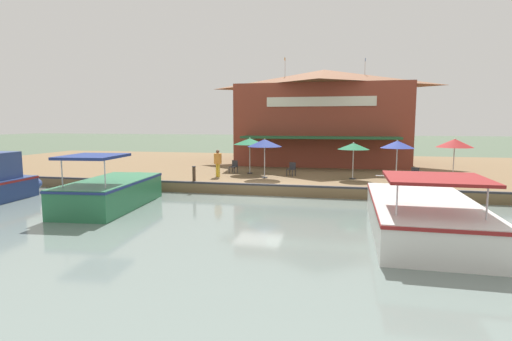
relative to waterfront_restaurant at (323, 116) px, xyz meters
The scene contains 19 objects.
ground_plane 14.92m from the waterfront_restaurant, 10.66° to the right, with size 220.00×220.00×0.00m, color #4C5B47.
quay_deck 5.81m from the waterfront_restaurant, 41.55° to the right, with size 22.00×56.00×0.60m, color brown.
quay_edge_fender 14.64m from the waterfront_restaurant, 10.74° to the right, with size 0.20×50.40×0.10m, color #2D2D33.
waterfront_restaurant is the anchor object (origin of this frame).
patio_umbrella_near_quay_edge 10.12m from the waterfront_restaurant, 25.52° to the right, with size 2.12×2.12×2.38m.
patio_umbrella_mid_patio_right 11.43m from the waterfront_restaurant, 14.98° to the right, with size 2.09×2.09×2.41m.
patio_umbrella_by_entrance 12.32m from the waterfront_restaurant, 41.98° to the left, with size 2.09×2.09×2.45m.
patio_umbrella_far_corner 12.70m from the waterfront_restaurant, 21.47° to the left, with size 1.79×1.79×2.42m.
patio_umbrella_mid_patio_left 10.69m from the waterfront_restaurant, 12.77° to the left, with size 1.86×1.86×2.20m.
cafe_chair_far_corner_seat 11.03m from the waterfront_restaurant, 31.03° to the right, with size 0.55×0.55×0.85m.
cafe_chair_back_row_seat 12.78m from the waterfront_restaurant, 27.58° to the left, with size 0.58×0.58×0.85m.
cafe_chair_mid_patio 14.26m from the waterfront_restaurant, 23.34° to the left, with size 0.59×0.59×0.85m.
cafe_chair_beside_entrance 10.22m from the waterfront_restaurant, ahead, with size 0.57×0.57×0.85m.
person_mid_patio 12.81m from the waterfront_restaurant, 27.98° to the right, with size 0.48×0.48×1.69m.
motorboat_fourth_along 19.97m from the waterfront_restaurant, 13.37° to the left, with size 9.06×3.53×2.24m.
motorboat_outer_channel 20.10m from the waterfront_restaurant, 26.17° to the right, with size 7.23×3.22×2.52m.
mooring_post 15.45m from the waterfront_restaurant, 25.26° to the right, with size 0.22×0.22×0.94m.
tree_upstream_bank 8.49m from the waterfront_restaurant, 132.62° to the right, with size 3.81×3.63×6.20m.
tree_behind_restaurant 4.25m from the waterfront_restaurant, 126.55° to the left, with size 5.38×5.12×7.12m.
Camera 1 is at (20.59, 4.37, 3.94)m, focal length 28.00 mm.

